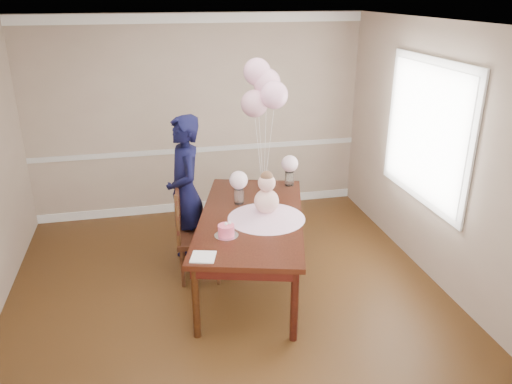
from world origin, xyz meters
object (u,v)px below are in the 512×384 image
dining_table_top (251,218)px  woman (185,193)px  birthday_cake (226,230)px  dining_chair_seat (199,238)px

dining_table_top → woman: woman is taller
birthday_cake → dining_chair_seat: (-0.20, 0.62, -0.38)m
dining_table_top → woman: (-0.63, 0.57, 0.11)m
woman → dining_table_top: bearing=40.4°
dining_table_top → birthday_cake: birthday_cake is taller
dining_table_top → birthday_cake: bearing=-114.0°
dining_table_top → birthday_cake: 0.52m
dining_table_top → dining_chair_seat: dining_table_top is taller
dining_chair_seat → woman: 0.54m
birthday_cake → woman: bearing=107.0°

